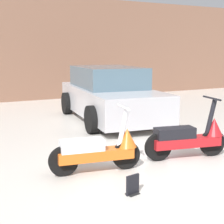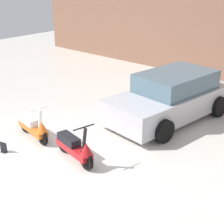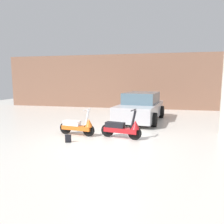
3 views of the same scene
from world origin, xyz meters
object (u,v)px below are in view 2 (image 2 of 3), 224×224
at_px(scooter_front_right, 75,147).
at_px(car_rear_left, 171,97).
at_px(scooter_front_left, 34,126).
at_px(placard_near_left_scooter, 4,148).

xyz_separation_m(scooter_front_right, car_rear_left, (0.30, 3.60, 0.30)).
height_order(scooter_front_left, placard_near_left_scooter, scooter_front_left).
height_order(scooter_front_right, placard_near_left_scooter, scooter_front_right).
xyz_separation_m(car_rear_left, placard_near_left_scooter, (-1.94, -4.48, -0.55)).
bearing_deg(placard_near_left_scooter, scooter_front_right, 28.01).
height_order(scooter_front_right, car_rear_left, car_rear_left).
relative_size(car_rear_left, placard_near_left_scooter, 16.50).
bearing_deg(placard_near_left_scooter, car_rear_left, 66.53).
distance_m(scooter_front_left, car_rear_left, 4.05).
xyz_separation_m(scooter_front_left, placard_near_left_scooter, (0.02, -0.95, -0.24)).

